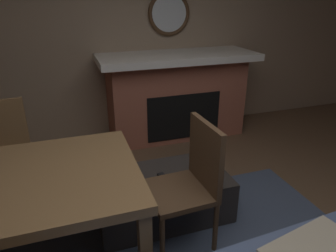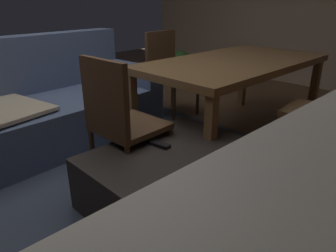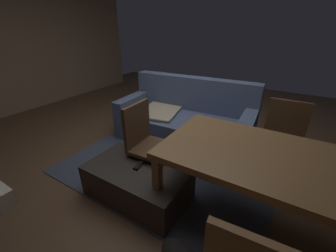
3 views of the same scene
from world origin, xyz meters
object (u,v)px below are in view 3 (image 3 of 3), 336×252
Objects in this scene: ottoman_coffee_table at (138,182)px; dining_chair_north at (283,136)px; dining_table at (276,165)px; dining_chair_west at (146,139)px; tv_remote at (139,165)px; couch at (186,120)px.

ottoman_coffee_table is 1.74m from dining_chair_north.
dining_chair_north is at bearing 90.15° from dining_table.
dining_table is 1.33m from dining_chair_west.
dining_table is at bearing -89.85° from dining_chair_north.
tv_remote is at bearing -136.20° from dining_chair_north.
dining_chair_west is (-1.32, -0.89, 0.00)m from dining_chair_north.
ottoman_coffee_table is 1.14× the size of dining_chair_north.
ottoman_coffee_table is at bearing -165.29° from dining_table.
dining_chair_west is at bearing -146.07° from dining_chair_north.
couch is at bearing 170.87° from dining_chair_north.
couch is 13.13× the size of tv_remote.
tv_remote is at bearing -167.18° from dining_table.
ottoman_coffee_table is at bearing -70.00° from dining_chair_west.
dining_chair_north reaches higher than dining_table.
couch is 1.41m from dining_chair_north.
dining_table is 2.01× the size of dining_chair_west.
dining_chair_north reaches higher than tv_remote.
couch is at bearing 92.79° from dining_chair_west.
couch is at bearing 141.25° from dining_table.
dining_chair_north is at bearing 44.88° from ottoman_coffee_table.
couch is 1.12× the size of dining_table.
couch is 2.26× the size of dining_chair_west.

